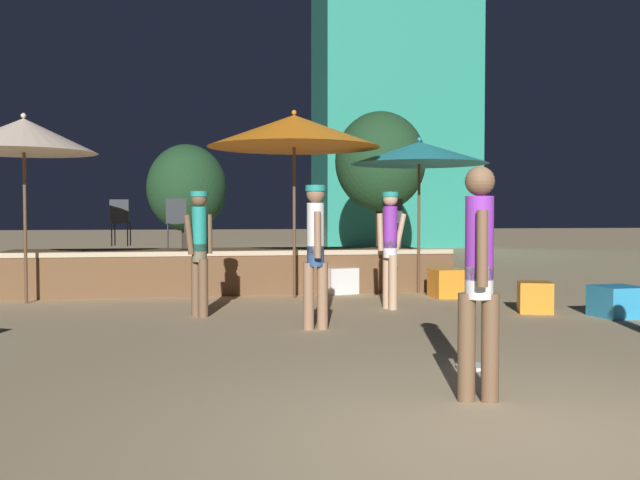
% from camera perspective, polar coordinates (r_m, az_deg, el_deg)
% --- Properties ---
extents(ground_plane, '(120.00, 120.00, 0.00)m').
position_cam_1_polar(ground_plane, '(4.62, 16.20, -15.34)').
color(ground_plane, tan).
extents(wooden_deck, '(8.05, 3.02, 0.76)m').
position_cam_1_polar(wooden_deck, '(13.52, -7.96, -2.33)').
color(wooden_deck, brown).
rests_on(wooden_deck, ground).
extents(patio_umbrella_0, '(2.19, 2.19, 2.93)m').
position_cam_1_polar(patio_umbrella_0, '(11.93, -22.61, 7.72)').
color(patio_umbrella_0, brown).
rests_on(patio_umbrella_0, ground).
extents(patio_umbrella_1, '(2.81, 2.81, 3.06)m').
position_cam_1_polar(patio_umbrella_1, '(11.68, -2.09, 8.68)').
color(patio_umbrella_1, brown).
rests_on(patio_umbrella_1, ground).
extents(patio_umbrella_2, '(2.39, 2.39, 2.71)m').
position_cam_1_polar(patio_umbrella_2, '(12.55, 7.94, 6.90)').
color(patio_umbrella_2, brown).
rests_on(patio_umbrella_2, ground).
extents(cube_seat_0, '(0.63, 0.63, 0.41)m').
position_cam_1_polar(cube_seat_0, '(10.36, 22.73, -4.56)').
color(cube_seat_0, '#2D9EDB').
rests_on(cube_seat_0, ground).
extents(cube_seat_1, '(0.55, 0.55, 0.47)m').
position_cam_1_polar(cube_seat_1, '(11.98, 10.19, -3.42)').
color(cube_seat_1, orange).
rests_on(cube_seat_1, ground).
extents(cube_seat_3, '(0.56, 0.56, 0.45)m').
position_cam_1_polar(cube_seat_3, '(13.15, 6.04, -2.94)').
color(cube_seat_3, '#2D9EDB').
rests_on(cube_seat_3, ground).
extents(cube_seat_4, '(0.64, 0.64, 0.45)m').
position_cam_1_polar(cube_seat_4, '(12.40, 1.51, -3.25)').
color(cube_seat_4, white).
rests_on(cube_seat_4, ground).
extents(cube_seat_5, '(0.57, 0.57, 0.43)m').
position_cam_1_polar(cube_seat_5, '(10.43, 16.82, -4.40)').
color(cube_seat_5, orange).
rests_on(cube_seat_5, ground).
extents(person_1, '(0.49, 0.29, 1.70)m').
position_cam_1_polar(person_1, '(10.35, 5.64, -0.25)').
color(person_1, tan).
rests_on(person_1, ground).
extents(person_2, '(0.41, 0.32, 1.69)m').
position_cam_1_polar(person_2, '(9.67, -9.63, -0.50)').
color(person_2, brown).
rests_on(person_2, ground).
extents(person_3, '(0.29, 0.48, 1.73)m').
position_cam_1_polar(person_3, '(5.34, 12.61, -2.69)').
color(person_3, brown).
rests_on(person_3, ground).
extents(person_4, '(0.30, 0.45, 1.73)m').
position_cam_1_polar(person_4, '(8.46, -0.36, -0.64)').
color(person_4, '#997051').
rests_on(person_4, ground).
extents(bistro_chair_0, '(0.40, 0.40, 0.90)m').
position_cam_1_polar(bistro_chair_0, '(13.08, -11.43, 1.72)').
color(bistro_chair_0, '#2D3338').
rests_on(bistro_chair_0, wooden_deck).
extents(bistro_chair_1, '(0.40, 0.40, 0.90)m').
position_cam_1_polar(bistro_chair_1, '(14.30, -15.70, 1.71)').
color(bistro_chair_1, '#2D3338').
rests_on(bistro_chair_1, wooden_deck).
extents(bistro_chair_2, '(0.42, 0.42, 0.90)m').
position_cam_1_polar(bistro_chair_2, '(13.19, 5.82, 1.75)').
color(bistro_chair_2, '#2D3338').
rests_on(bistro_chair_2, wooden_deck).
extents(frisbee_disc, '(0.27, 0.27, 0.03)m').
position_cam_1_polar(frisbee_disc, '(6.58, 12.03, -9.88)').
color(frisbee_disc, white).
rests_on(frisbee_disc, ground).
extents(background_tree_0, '(2.08, 2.08, 3.20)m').
position_cam_1_polar(background_tree_0, '(19.07, -10.62, 4.08)').
color(background_tree_0, '#3D2B1C').
rests_on(background_tree_0, ground).
extents(background_tree_1, '(2.91, 2.91, 4.67)m').
position_cam_1_polar(background_tree_1, '(23.10, 4.85, 6.26)').
color(background_tree_1, '#3D2B1C').
rests_on(background_tree_1, ground).
extents(distant_building, '(6.45, 4.02, 15.39)m').
position_cam_1_polar(distant_building, '(31.16, 5.94, 13.78)').
color(distant_building, teal).
rests_on(distant_building, ground).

